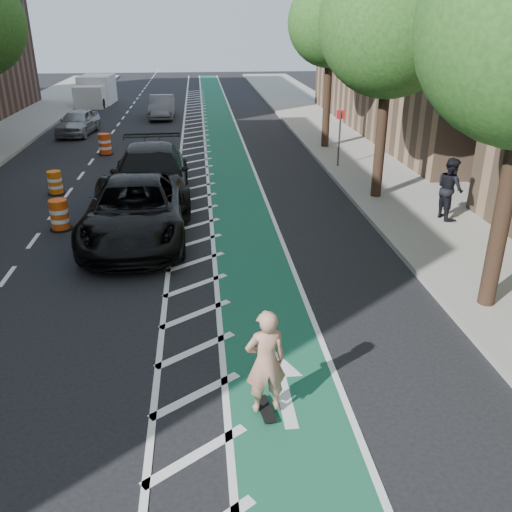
{
  "coord_description": "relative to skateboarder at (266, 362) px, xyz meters",
  "views": [
    {
      "loc": [
        1.74,
        -10.4,
        5.91
      ],
      "look_at": [
        2.88,
        0.53,
        1.1
      ],
      "focal_mm": 38.0,
      "sensor_mm": 36.0,
      "label": 1
    }
  ],
  "objects": [
    {
      "name": "sidewalk_right",
      "position": [
        6.87,
        13.36,
        -0.92
      ],
      "size": [
        5.0,
        90.0,
        0.15
      ],
      "primitive_type": "cube",
      "color": "gray",
      "rests_on": "ground"
    },
    {
      "name": "curb_right",
      "position": [
        4.42,
        13.36,
        -0.92
      ],
      "size": [
        0.12,
        90.0,
        0.16
      ],
      "primitive_type": "cube",
      "color": "gray",
      "rests_on": "ground"
    },
    {
      "name": "barrel_c",
      "position": [
        -5.38,
        19.2,
        -0.54
      ],
      "size": [
        0.72,
        0.72,
        0.98
      ],
      "color": "#DB3F0B",
      "rests_on": "ground"
    },
    {
      "name": "car_grey",
      "position": [
        -3.26,
        29.51,
        -0.29
      ],
      "size": [
        1.5,
        4.3,
        1.42
      ],
      "primitive_type": "imported",
      "rotation": [
        0.0,
        0.0,
        -0.0
      ],
      "color": "slate",
      "rests_on": "ground"
    },
    {
      "name": "ground",
      "position": [
        -2.63,
        3.36,
        -1.0
      ],
      "size": [
        120.0,
        120.0,
        0.0
      ],
      "primitive_type": "plane",
      "color": "black",
      "rests_on": "ground"
    },
    {
      "name": "suv_far",
      "position": [
        -2.63,
        11.64,
        -0.07
      ],
      "size": [
        2.87,
        6.52,
        1.86
      ],
      "primitive_type": "imported",
      "rotation": [
        0.0,
        0.0,
        0.04
      ],
      "color": "black",
      "rests_on": "ground"
    },
    {
      "name": "skateboard",
      "position": [
        0.0,
        -0.0,
        -0.92
      ],
      "size": [
        0.29,
        0.71,
        0.09
      ],
      "rotation": [
        0.0,
        0.0,
        0.15
      ],
      "color": "black",
      "rests_on": "ground"
    },
    {
      "name": "buffer_strip",
      "position": [
        -1.13,
        13.36,
        -0.99
      ],
      "size": [
        1.4,
        90.0,
        0.01
      ],
      "primitive_type": "cube",
      "color": "silver",
      "rests_on": "ground"
    },
    {
      "name": "tree_r_c",
      "position": [
        5.27,
        11.36,
        4.77
      ],
      "size": [
        4.2,
        4.2,
        7.9
      ],
      "color": "#382619",
      "rests_on": "ground"
    },
    {
      "name": "barrel_a",
      "position": [
        -5.22,
        9.05,
        -0.56
      ],
      "size": [
        0.69,
        0.69,
        0.94
      ],
      "color": "#E24B0B",
      "rests_on": "ground"
    },
    {
      "name": "car_silver",
      "position": [
        -7.58,
        24.36,
        -0.31
      ],
      "size": [
        2.12,
        4.2,
        1.37
      ],
      "primitive_type": "imported",
      "rotation": [
        0.0,
        0.0,
        -0.13
      ],
      "color": "#99999E",
      "rests_on": "ground"
    },
    {
      "name": "barrel_b",
      "position": [
        -6.23,
        12.86,
        -0.59
      ],
      "size": [
        0.63,
        0.63,
        0.85
      ],
      "color": "orange",
      "rests_on": "ground"
    },
    {
      "name": "tree_r_d",
      "position": [
        5.27,
        19.36,
        4.77
      ],
      "size": [
        4.2,
        4.2,
        7.9
      ],
      "color": "#382619",
      "rests_on": "ground"
    },
    {
      "name": "suv_near",
      "position": [
        -2.83,
        8.14,
        -0.14
      ],
      "size": [
        2.94,
        6.19,
        1.71
      ],
      "primitive_type": "imported",
      "rotation": [
        0.0,
        0.0,
        0.02
      ],
      "color": "black",
      "rests_on": "ground"
    },
    {
      "name": "box_truck",
      "position": [
        -8.53,
        36.21,
        -0.05
      ],
      "size": [
        2.48,
        5.04,
        2.05
      ],
      "rotation": [
        0.0,
        0.0,
        -0.06
      ],
      "color": "white",
      "rests_on": "ground"
    },
    {
      "name": "skateboarder",
      "position": [
        0.0,
        0.0,
        0.0
      ],
      "size": [
        0.72,
        0.53,
        1.81
      ],
      "primitive_type": "imported",
      "rotation": [
        0.0,
        0.0,
        3.29
      ],
      "color": "tan",
      "rests_on": "skateboard"
    },
    {
      "name": "sign_post",
      "position": [
        4.97,
        15.36,
        0.35
      ],
      "size": [
        0.35,
        0.08,
        2.47
      ],
      "color": "#4C4C4C",
      "rests_on": "ground"
    },
    {
      "name": "pedestrian",
      "position": [
        6.76,
        8.44,
        0.11
      ],
      "size": [
        0.83,
        1.01,
        1.93
      ],
      "primitive_type": "imported",
      "rotation": [
        0.0,
        0.0,
        1.68
      ],
      "color": "black",
      "rests_on": "sidewalk_right"
    },
    {
      "name": "bike_lane",
      "position": [
        0.37,
        13.36,
        -0.99
      ],
      "size": [
        2.0,
        90.0,
        0.01
      ],
      "primitive_type": "cube",
      "color": "#18543A",
      "rests_on": "ground"
    }
  ]
}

